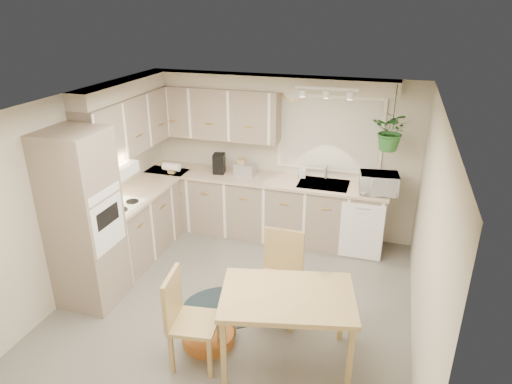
{
  "coord_description": "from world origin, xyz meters",
  "views": [
    {
      "loc": [
        1.55,
        -4.22,
        3.35
      ],
      "look_at": [
        0.08,
        0.55,
        1.25
      ],
      "focal_mm": 32.0,
      "sensor_mm": 36.0,
      "label": 1
    }
  ],
  "objects_px": {
    "chair_back": "(279,279)",
    "dining_table": "(287,328)",
    "braided_rug": "(229,306)",
    "pet_bed": "(208,337)",
    "microwave": "(379,181)",
    "chair_left": "(195,320)"
  },
  "relations": [
    {
      "from": "dining_table",
      "to": "chair_back",
      "type": "distance_m",
      "value": 0.7
    },
    {
      "from": "chair_left",
      "to": "pet_bed",
      "type": "relative_size",
      "value": 1.82
    },
    {
      "from": "pet_bed",
      "to": "chair_left",
      "type": "bearing_deg",
      "value": -92.09
    },
    {
      "from": "chair_back",
      "to": "microwave",
      "type": "distance_m",
      "value": 2.09
    },
    {
      "from": "dining_table",
      "to": "pet_bed",
      "type": "height_order",
      "value": "dining_table"
    },
    {
      "from": "dining_table",
      "to": "pet_bed",
      "type": "relative_size",
      "value": 2.32
    },
    {
      "from": "dining_table",
      "to": "microwave",
      "type": "distance_m",
      "value": 2.61
    },
    {
      "from": "dining_table",
      "to": "braided_rug",
      "type": "xyz_separation_m",
      "value": [
        -0.85,
        0.65,
        -0.39
      ]
    },
    {
      "from": "braided_rug",
      "to": "microwave",
      "type": "height_order",
      "value": "microwave"
    },
    {
      "from": "braided_rug",
      "to": "pet_bed",
      "type": "xyz_separation_m",
      "value": [
        0.01,
        -0.63,
        0.06
      ]
    },
    {
      "from": "dining_table",
      "to": "braided_rug",
      "type": "bearing_deg",
      "value": 142.76
    },
    {
      "from": "pet_bed",
      "to": "microwave",
      "type": "relative_size",
      "value": 1.08
    },
    {
      "from": "chair_back",
      "to": "dining_table",
      "type": "bearing_deg",
      "value": 111.47
    },
    {
      "from": "dining_table",
      "to": "microwave",
      "type": "xyz_separation_m",
      "value": [
        0.67,
        2.41,
        0.71
      ]
    },
    {
      "from": "braided_rug",
      "to": "chair_back",
      "type": "bearing_deg",
      "value": -0.59
    },
    {
      "from": "pet_bed",
      "to": "microwave",
      "type": "bearing_deg",
      "value": 57.75
    },
    {
      "from": "chair_left",
      "to": "braided_rug",
      "type": "distance_m",
      "value": 1.03
    },
    {
      "from": "chair_back",
      "to": "microwave",
      "type": "bearing_deg",
      "value": -117.12
    },
    {
      "from": "chair_left",
      "to": "pet_bed",
      "type": "height_order",
      "value": "chair_left"
    },
    {
      "from": "pet_bed",
      "to": "microwave",
      "type": "xyz_separation_m",
      "value": [
        1.51,
        2.4,
        1.05
      ]
    },
    {
      "from": "chair_left",
      "to": "chair_back",
      "type": "bearing_deg",
      "value": 138.45
    },
    {
      "from": "chair_back",
      "to": "pet_bed",
      "type": "xyz_separation_m",
      "value": [
        -0.59,
        -0.63,
        -0.45
      ]
    }
  ]
}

